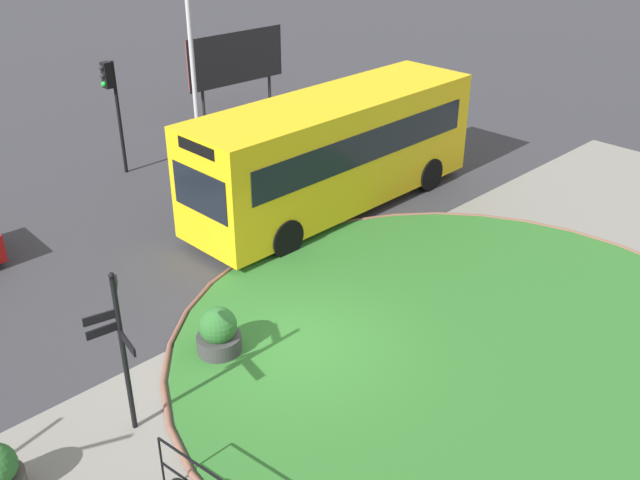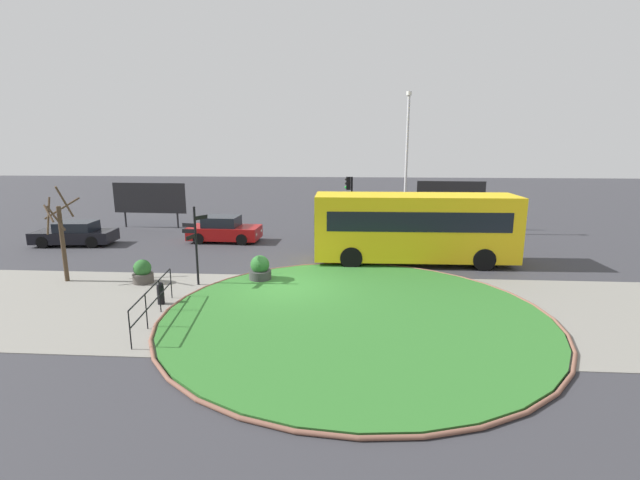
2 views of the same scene
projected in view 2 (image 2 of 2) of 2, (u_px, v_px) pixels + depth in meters
ground at (288, 288)px, 17.36m from camera, size 120.00×120.00×0.00m
sidewalk_paving at (279, 308)px, 15.23m from camera, size 32.00×7.65×0.02m
grass_island at (355, 315)px, 14.53m from camera, size 12.35×12.35×0.10m
grass_kerb_ring at (355, 314)px, 14.53m from camera, size 12.66×12.66×0.11m
signpost_directional at (195, 240)px, 17.37m from camera, size 0.89×1.20×3.16m
bollard_foreground at (161, 293)px, 15.52m from camera, size 0.24×0.24×0.81m
railing_grass_edge at (153, 299)px, 14.02m from camera, size 0.56×4.16×1.13m
bus_yellow at (414, 227)px, 20.71m from camera, size 9.21×2.68×3.23m
car_near_lane at (75, 234)px, 24.71m from camera, size 4.39×2.08×1.30m
car_far_lane at (224, 230)px, 25.57m from camera, size 4.07×2.03×1.46m
traffic_light_near at (349, 192)px, 27.07m from camera, size 0.49×0.27×3.57m
lamppost_tall at (406, 160)px, 27.06m from camera, size 0.32×0.32×8.53m
billboard_left at (150, 199)px, 29.59m from camera, size 5.01×0.37×3.00m
billboard_right at (450, 197)px, 29.03m from camera, size 4.36×0.32×3.15m
planter_near_signpost at (260, 270)px, 18.14m from camera, size 0.90×0.90×1.09m
planter_kerbside at (143, 273)px, 17.92m from camera, size 0.81×0.81×0.97m
street_tree_bare at (61, 234)px, 17.83m from camera, size 1.35×1.48×3.92m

